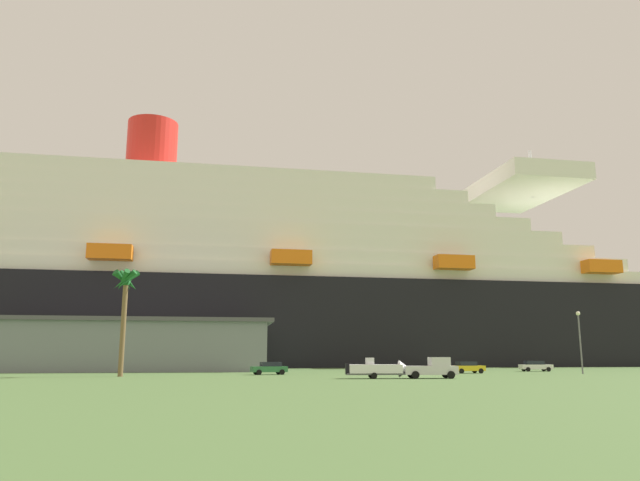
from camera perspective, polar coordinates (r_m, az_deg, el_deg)
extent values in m
plane|color=#4C6B38|center=(102.68, 2.91, -12.23)|extent=(600.00, 600.00, 0.00)
cube|color=black|center=(132.06, -3.77, -8.05)|extent=(195.61, 36.07, 17.88)
cube|color=white|center=(132.98, -3.71, -3.58)|extent=(172.17, 32.96, 2.88)
cube|color=white|center=(132.98, -5.36, -2.30)|extent=(161.35, 31.82, 2.88)
cube|color=white|center=(133.16, -7.01, -1.02)|extent=(153.59, 30.92, 2.88)
cube|color=white|center=(133.51, -8.65, 0.26)|extent=(146.15, 30.44, 2.88)
cube|color=white|center=(134.04, -10.28, 1.52)|extent=(139.53, 29.58, 2.88)
cube|color=white|center=(134.73, -11.90, 2.77)|extent=(131.20, 28.66, 2.88)
cube|color=white|center=(135.60, -13.50, 4.01)|extent=(126.60, 27.93, 2.88)
cube|color=white|center=(136.64, -15.08, 5.23)|extent=(119.78, 27.22, 2.88)
cube|color=white|center=(155.80, 18.34, 4.73)|extent=(20.46, 33.88, 4.00)
cylinder|color=red|center=(139.10, -15.73, 8.30)|extent=(11.22, 11.22, 12.52)
cylinder|color=silver|center=(158.77, 19.50, 6.02)|extent=(0.80, 0.80, 12.00)
cube|color=orange|center=(118.24, -19.38, -1.07)|extent=(8.09, 3.44, 2.80)
cube|color=orange|center=(117.81, -2.78, -1.64)|extent=(8.09, 3.44, 2.80)
cube|color=orange|center=(126.89, 12.66, -2.06)|extent=(8.09, 3.44, 2.80)
cube|color=orange|center=(143.70, 25.28, -2.29)|extent=(8.09, 3.44, 2.80)
cube|color=slate|center=(103.45, -19.61, -9.59)|extent=(50.92, 27.59, 7.29)
cube|color=#4C4C51|center=(103.57, -19.47, -7.41)|extent=(52.96, 28.69, 0.60)
cube|color=silver|center=(65.54, 10.44, -12.07)|extent=(5.83, 2.79, 0.90)
cube|color=silver|center=(65.77, 11.28, -11.25)|extent=(2.26, 2.11, 0.90)
cube|color=#26333F|center=(65.95, 11.86, -11.31)|extent=(0.34, 1.68, 0.63)
cylinder|color=black|center=(67.01, 11.91, -12.38)|extent=(0.83, 0.39, 0.80)
cylinder|color=black|center=(65.09, 12.39, -12.41)|extent=(0.83, 0.39, 0.80)
cylinder|color=black|center=(66.11, 8.70, -12.51)|extent=(0.83, 0.39, 0.80)
cylinder|color=black|center=(64.16, 9.09, -12.55)|extent=(0.83, 0.39, 0.80)
cube|color=#595960|center=(64.38, 5.29, -12.57)|extent=(6.25, 2.62, 0.16)
cube|color=#595960|center=(65.03, 8.48, -12.48)|extent=(1.98, 0.41, 0.10)
cylinder|color=black|center=(65.31, 4.91, -12.68)|extent=(0.67, 0.31, 0.64)
cylinder|color=black|center=(63.37, 5.18, -12.73)|extent=(0.67, 0.31, 0.64)
cube|color=white|center=(64.36, 5.28, -12.09)|extent=(5.73, 2.74, 0.90)
cone|color=white|center=(64.93, 8.09, -12.02)|extent=(1.44, 1.92, 1.76)
cube|color=silver|center=(64.27, 4.77, -11.39)|extent=(0.94, 1.11, 0.70)
cube|color=black|center=(63.97, 2.61, -12.14)|extent=(0.43, 0.55, 1.10)
cylinder|color=brown|center=(73.98, -18.27, -7.96)|extent=(0.59, 0.59, 10.99)
cone|color=#195923|center=(74.38, -17.71, -3.67)|extent=(0.74, 3.18, 2.18)
cone|color=#195923|center=(74.73, -17.82, -3.70)|extent=(2.78, 2.20, 2.69)
cone|color=#195923|center=(74.80, -18.11, -3.69)|extent=(3.10, 1.87, 2.41)
cone|color=#195923|center=(74.69, -18.25, -3.67)|extent=(2.35, 2.91, 2.41)
cone|color=#195923|center=(74.28, -18.30, -3.63)|extent=(1.98, 2.97, 2.56)
cone|color=#195923|center=(74.07, -18.16, -3.62)|extent=(3.06, 1.79, 2.50)
cone|color=#195923|center=(74.08, -17.85, -3.64)|extent=(2.78, 2.34, 2.59)
sphere|color=#195923|center=(74.41, -18.02, -3.73)|extent=(1.10, 1.10, 1.10)
cylinder|color=slate|center=(87.52, 23.59, -9.07)|extent=(0.20, 0.20, 7.66)
sphere|color=#F9F2CC|center=(87.68, 23.39, -6.41)|extent=(0.56, 0.56, 0.56)
cube|color=white|center=(98.62, 19.90, -11.27)|extent=(4.98, 2.54, 0.70)
cube|color=#1E232D|center=(98.53, 19.74, -10.91)|extent=(2.89, 2.02, 0.55)
cylinder|color=black|center=(100.04, 20.56, -11.41)|extent=(0.69, 0.33, 0.66)
cylinder|color=black|center=(98.42, 20.97, -11.40)|extent=(0.69, 0.33, 0.66)
cylinder|color=black|center=(98.88, 18.86, -11.53)|extent=(0.69, 0.33, 0.66)
cylinder|color=black|center=(97.23, 19.24, -11.53)|extent=(0.69, 0.33, 0.66)
cube|color=#2D723F|center=(77.30, -4.90, -12.13)|extent=(4.65, 2.28, 0.70)
cube|color=#1E232D|center=(77.35, -4.72, -11.67)|extent=(2.68, 1.88, 0.55)
cylinder|color=black|center=(76.10, -5.84, -12.40)|extent=(0.68, 0.29, 0.66)
cylinder|color=black|center=(77.83, -6.14, -12.36)|extent=(0.68, 0.29, 0.66)
cylinder|color=black|center=(76.83, -3.64, -12.42)|extent=(0.68, 0.29, 0.66)
cylinder|color=black|center=(78.54, -3.99, -12.38)|extent=(0.68, 0.29, 0.66)
cube|color=yellow|center=(85.43, 13.94, -11.74)|extent=(4.42, 1.93, 0.70)
cube|color=#1E232D|center=(85.32, 13.79, -11.33)|extent=(2.50, 1.69, 0.55)
cylinder|color=black|center=(86.90, 14.53, -11.93)|extent=(0.67, 0.24, 0.66)
cylinder|color=black|center=(85.33, 15.11, -11.92)|extent=(0.67, 0.24, 0.66)
cylinder|color=black|center=(85.58, 12.79, -12.02)|extent=(0.67, 0.24, 0.66)
cylinder|color=black|center=(83.98, 13.35, -12.02)|extent=(0.67, 0.24, 0.66)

